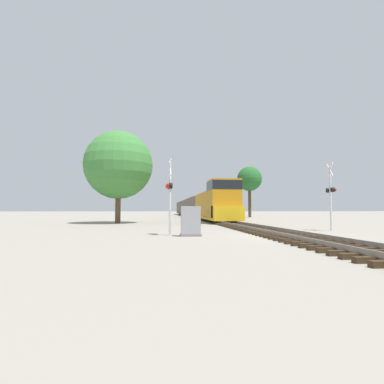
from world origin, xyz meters
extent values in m
plane|color=gray|center=(0.00, 0.00, 0.00)|extent=(400.00, 400.00, 0.00)
cube|color=#382819|center=(0.00, -6.90, 0.08)|extent=(2.60, 0.22, 0.16)
cube|color=#382819|center=(0.00, -6.30, 0.08)|extent=(2.60, 0.22, 0.16)
cube|color=#382819|center=(0.00, -5.70, 0.08)|extent=(2.60, 0.22, 0.16)
cube|color=#382819|center=(0.00, -5.10, 0.08)|extent=(2.60, 0.22, 0.16)
cube|color=#382819|center=(0.00, -4.50, 0.08)|extent=(2.60, 0.22, 0.16)
cube|color=#382819|center=(0.00, -3.90, 0.08)|extent=(2.60, 0.22, 0.16)
cube|color=#382819|center=(0.00, -3.30, 0.08)|extent=(2.60, 0.22, 0.16)
cube|color=#382819|center=(0.00, -2.70, 0.08)|extent=(2.60, 0.22, 0.16)
cube|color=#382819|center=(0.00, -2.10, 0.08)|extent=(2.60, 0.22, 0.16)
cube|color=#382819|center=(0.00, -1.50, 0.08)|extent=(2.60, 0.22, 0.16)
cube|color=#382819|center=(0.00, -0.90, 0.08)|extent=(2.60, 0.22, 0.16)
cube|color=#382819|center=(0.00, -0.30, 0.08)|extent=(2.60, 0.22, 0.16)
cube|color=#382819|center=(0.00, 0.30, 0.08)|extent=(2.60, 0.22, 0.16)
cube|color=#382819|center=(0.00, 0.90, 0.08)|extent=(2.60, 0.22, 0.16)
cube|color=#382819|center=(0.00, 1.50, 0.08)|extent=(2.60, 0.22, 0.16)
cube|color=#382819|center=(0.00, 2.10, 0.08)|extent=(2.60, 0.22, 0.16)
cube|color=#382819|center=(0.00, 2.70, 0.08)|extent=(2.60, 0.22, 0.16)
cube|color=#382819|center=(0.00, 3.30, 0.08)|extent=(2.60, 0.22, 0.16)
cube|color=#382819|center=(0.00, 3.90, 0.08)|extent=(2.60, 0.22, 0.16)
cube|color=#382819|center=(0.00, 4.50, 0.08)|extent=(2.60, 0.22, 0.16)
cube|color=#382819|center=(0.00, 5.10, 0.08)|extent=(2.60, 0.22, 0.16)
cube|color=#382819|center=(0.00, 5.70, 0.08)|extent=(2.60, 0.22, 0.16)
cube|color=#382819|center=(0.00, 6.30, 0.08)|extent=(2.60, 0.22, 0.16)
cube|color=#382819|center=(0.00, 6.90, 0.08)|extent=(2.60, 0.22, 0.16)
cube|color=#382819|center=(0.00, 7.50, 0.08)|extent=(2.60, 0.22, 0.16)
cube|color=#382819|center=(0.00, 8.10, 0.08)|extent=(2.60, 0.22, 0.16)
cube|color=#382819|center=(0.00, 8.70, 0.08)|extent=(2.60, 0.22, 0.16)
cube|color=#382819|center=(0.00, 9.30, 0.08)|extent=(2.60, 0.22, 0.16)
cube|color=#382819|center=(0.00, 9.90, 0.08)|extent=(2.60, 0.22, 0.16)
cube|color=#382819|center=(0.00, 10.50, 0.08)|extent=(2.60, 0.22, 0.16)
cube|color=#382819|center=(0.00, 11.10, 0.08)|extent=(2.60, 0.22, 0.16)
cube|color=#382819|center=(0.00, 11.70, 0.08)|extent=(2.60, 0.22, 0.16)
cube|color=#382819|center=(0.00, 12.30, 0.08)|extent=(2.60, 0.22, 0.16)
cube|color=#382819|center=(0.00, 12.90, 0.08)|extent=(2.60, 0.22, 0.16)
cube|color=#382819|center=(0.00, 13.50, 0.08)|extent=(2.60, 0.22, 0.16)
cube|color=#382819|center=(0.00, 14.10, 0.08)|extent=(2.60, 0.22, 0.16)
cube|color=#382819|center=(0.00, 14.70, 0.08)|extent=(2.60, 0.22, 0.16)
cube|color=#382819|center=(0.00, 15.30, 0.08)|extent=(2.60, 0.22, 0.16)
cube|color=#382819|center=(0.00, 15.90, 0.08)|extent=(2.60, 0.22, 0.16)
cube|color=#382819|center=(0.00, 16.50, 0.08)|extent=(2.60, 0.22, 0.16)
cube|color=#382819|center=(0.00, 17.10, 0.08)|extent=(2.60, 0.22, 0.16)
cube|color=#382819|center=(0.00, 17.70, 0.08)|extent=(2.60, 0.22, 0.16)
cube|color=#382819|center=(0.00, 18.30, 0.08)|extent=(2.60, 0.22, 0.16)
cube|color=#382819|center=(0.00, 18.90, 0.08)|extent=(2.60, 0.22, 0.16)
cube|color=#382819|center=(0.00, 19.50, 0.08)|extent=(2.60, 0.22, 0.16)
cube|color=slate|center=(-0.72, 0.00, 0.23)|extent=(0.07, 160.00, 0.15)
cube|color=slate|center=(0.72, 0.00, 0.23)|extent=(0.07, 160.00, 0.15)
cube|color=#B77A14|center=(0.00, 22.03, 1.85)|extent=(2.39, 11.23, 3.08)
cube|color=#B77A14|center=(0.00, 14.17, 2.28)|extent=(2.81, 3.53, 3.95)
cube|color=black|center=(0.00, 14.17, 3.67)|extent=(2.84, 3.56, 0.87)
cube|color=gold|center=(0.00, 12.41, 1.00)|extent=(2.81, 1.60, 1.38)
cube|color=gold|center=(0.00, 19.63, 0.43)|extent=(2.87, 15.72, 0.24)
cube|color=black|center=(0.00, 14.41, 0.50)|extent=(1.58, 2.20, 1.00)
cube|color=black|center=(0.00, 24.84, 0.50)|extent=(1.58, 2.20, 1.00)
cube|color=brown|center=(0.00, 36.20, 1.82)|extent=(2.67, 13.88, 3.02)
cube|color=black|center=(0.00, 31.69, 0.45)|extent=(1.58, 2.20, 0.90)
cube|color=black|center=(0.00, 40.71, 0.45)|extent=(1.58, 2.20, 0.90)
cube|color=brown|center=(0.00, 51.69, 1.82)|extent=(2.67, 13.88, 3.02)
cube|color=black|center=(0.00, 47.18, 0.45)|extent=(1.58, 2.20, 0.90)
cube|color=black|center=(0.00, 56.20, 0.45)|extent=(1.58, 2.20, 0.90)
cube|color=brown|center=(0.00, 67.19, 1.82)|extent=(2.67, 13.88, 3.02)
cube|color=black|center=(0.00, 62.67, 0.45)|extent=(1.58, 2.20, 0.90)
cube|color=black|center=(0.00, 71.70, 0.45)|extent=(1.58, 2.20, 0.90)
cylinder|color=silver|center=(-5.67, 1.19, 1.93)|extent=(0.12, 0.12, 3.86)
cube|color=white|center=(-5.67, 1.19, 3.56)|extent=(0.07, 0.93, 0.93)
cube|color=white|center=(-5.67, 1.19, 3.56)|extent=(0.07, 0.93, 0.93)
cube|color=black|center=(-5.67, 1.19, 2.60)|extent=(0.10, 0.86, 0.06)
cylinder|color=black|center=(-5.69, 1.54, 2.60)|extent=(0.19, 0.31, 0.30)
sphere|color=red|center=(-5.79, 1.54, 2.60)|extent=(0.26, 0.26, 0.26)
cylinder|color=black|center=(-5.67, 1.19, 2.60)|extent=(0.19, 0.31, 0.30)
sphere|color=red|center=(-5.77, 1.19, 2.60)|extent=(0.26, 0.26, 0.26)
cylinder|color=black|center=(-5.65, 0.84, 2.60)|extent=(0.19, 0.31, 0.30)
sphere|color=red|center=(-5.75, 0.84, 2.60)|extent=(0.26, 0.26, 0.26)
cube|color=white|center=(-5.67, 1.19, 3.01)|extent=(0.04, 0.32, 0.20)
cylinder|color=silver|center=(4.64, 3.37, 2.08)|extent=(0.12, 0.12, 4.17)
cube|color=white|center=(4.64, 3.37, 3.87)|extent=(0.15, 0.92, 0.93)
cube|color=white|center=(4.64, 3.37, 3.87)|extent=(0.15, 0.92, 0.93)
cube|color=black|center=(4.64, 3.37, 2.60)|extent=(0.17, 0.86, 0.06)
cylinder|color=black|center=(4.59, 3.02, 2.60)|extent=(0.22, 0.32, 0.30)
sphere|color=red|center=(4.69, 3.01, 2.60)|extent=(0.26, 0.26, 0.26)
cylinder|color=black|center=(4.69, 3.72, 2.60)|extent=(0.22, 0.32, 0.30)
sphere|color=red|center=(4.79, 3.70, 2.60)|extent=(0.26, 0.26, 0.26)
cube|color=white|center=(4.64, 3.37, 3.32)|extent=(0.07, 0.32, 0.20)
cube|color=slate|center=(-4.64, 0.53, 0.06)|extent=(1.07, 0.54, 0.12)
cube|color=#939399|center=(-4.64, 0.53, 0.82)|extent=(0.97, 0.49, 1.41)
cylinder|color=brown|center=(-10.36, 15.58, 1.88)|extent=(0.52, 0.52, 3.76)
sphere|color=#3D7F38|center=(-10.36, 15.58, 5.79)|extent=(6.78, 6.78, 6.78)
cylinder|color=#473521|center=(9.42, 36.38, 2.73)|extent=(0.52, 0.52, 5.45)
sphere|color=#236028|center=(9.42, 36.38, 6.75)|extent=(4.33, 4.33, 4.33)
camera|label=1|loc=(-6.19, -14.68, 1.36)|focal=28.00mm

